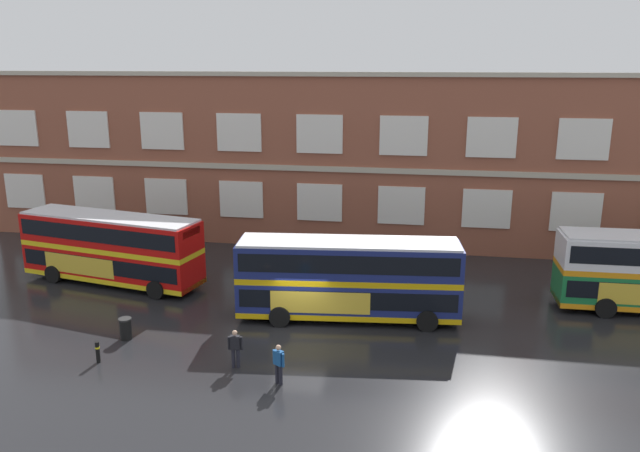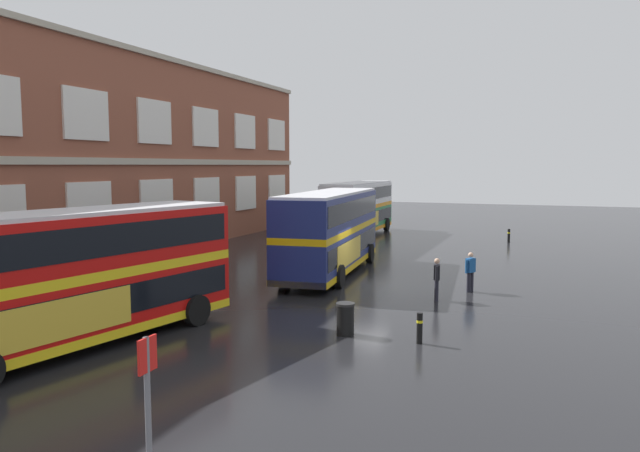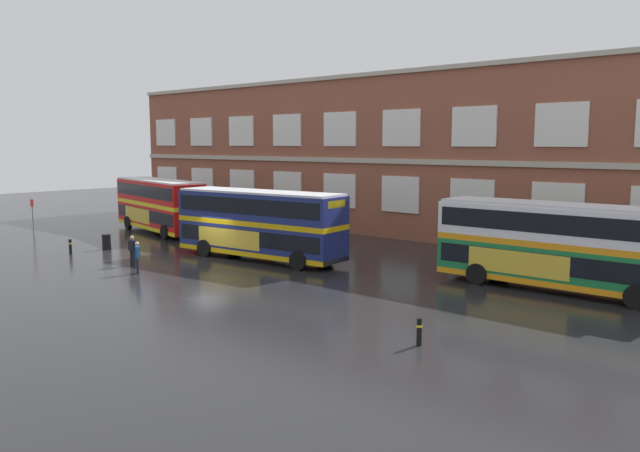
{
  "view_description": "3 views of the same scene",
  "coord_description": "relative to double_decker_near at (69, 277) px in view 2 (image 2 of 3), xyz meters",
  "views": [
    {
      "loc": [
        5.69,
        -26.95,
        12.64
      ],
      "look_at": [
        0.24,
        4.51,
        4.14
      ],
      "focal_mm": 34.98,
      "sensor_mm": 36.0,
      "label": 1
    },
    {
      "loc": [
        -25.46,
        -8.0,
        5.39
      ],
      "look_at": [
        3.13,
        3.12,
        2.25
      ],
      "focal_mm": 33.54,
      "sensor_mm": 36.0,
      "label": 2
    },
    {
      "loc": [
        28.63,
        -22.91,
        6.8
      ],
      "look_at": [
        3.59,
        5.9,
        1.75
      ],
      "focal_mm": 34.9,
      "sensor_mm": 36.0,
      "label": 3
    }
  ],
  "objects": [
    {
      "name": "double_decker_middle",
      "position": [
        14.22,
        -2.85,
        0.0
      ],
      "size": [
        11.2,
        3.68,
        4.07
      ],
      "color": "navy",
      "rests_on": "ground"
    },
    {
      "name": "safety_bollard_east",
      "position": [
        4.19,
        -9.44,
        -1.66
      ],
      "size": [
        0.19,
        0.19,
        0.95
      ],
      "color": "black",
      "rests_on": "ground"
    },
    {
      "name": "station_litter_bin",
      "position": [
        4.29,
        -7.04,
        -1.63
      ],
      "size": [
        0.6,
        0.6,
        1.03
      ],
      "color": "black",
      "rests_on": "ground"
    },
    {
      "name": "double_decker_far",
      "position": [
        30.35,
        0.8,
        0.0
      ],
      "size": [
        11.04,
        3.01,
        4.07
      ],
      "color": "#197038",
      "rests_on": "ground"
    },
    {
      "name": "ground_plane",
      "position": [
        12.14,
        -3.02,
        -2.15
      ],
      "size": [
        120.0,
        120.0,
        0.0
      ],
      "primitive_type": "plane",
      "color": "black"
    },
    {
      "name": "bus_stand_flag",
      "position": [
        -5.81,
        -7.18,
        -0.51
      ],
      "size": [
        0.44,
        0.1,
        2.7
      ],
      "color": "slate",
      "rests_on": "ground"
    },
    {
      "name": "double_decker_near",
      "position": [
        0.0,
        0.0,
        0.0
      ],
      "size": [
        11.29,
        4.69,
        4.07
      ],
      "color": "red",
      "rests_on": "ground"
    },
    {
      "name": "brick_terminal_building",
      "position": [
        10.71,
        12.96,
        3.67
      ],
      "size": [
        49.93,
        8.19,
        11.93
      ],
      "color": "brown",
      "rests_on": "ground"
    },
    {
      "name": "second_passenger",
      "position": [
        12.32,
        -9.9,
        -1.22
      ],
      "size": [
        0.59,
        0.43,
        1.7
      ],
      "color": "black",
      "rests_on": "ground"
    },
    {
      "name": "safety_bollard_west",
      "position": [
        29.92,
        -10.32,
        -1.66
      ],
      "size": [
        0.19,
        0.19,
        0.95
      ],
      "color": "black",
      "rests_on": "ground"
    },
    {
      "name": "waiting_passenger",
      "position": [
        10.19,
        -8.86,
        -1.22
      ],
      "size": [
        0.64,
        0.3,
        1.7
      ],
      "color": "black",
      "rests_on": "ground"
    }
  ]
}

